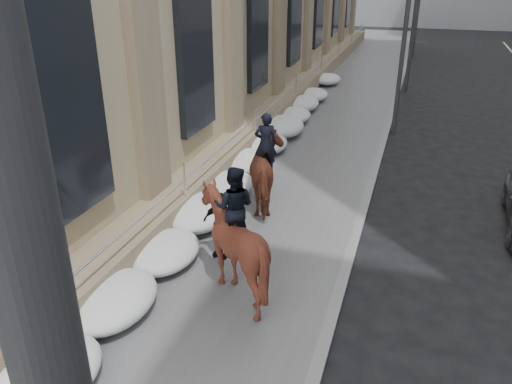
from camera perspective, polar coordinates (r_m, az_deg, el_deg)
ground at (r=10.00m, az=-8.31°, el=-15.82°), size 140.00×140.00×0.00m
sidewalk at (r=18.27m, az=5.41°, el=4.00°), size 5.00×80.00×0.12m
curb at (r=17.93m, az=13.60°, el=3.00°), size 0.24×80.00×0.12m
streetlight_mid at (r=20.83m, az=16.37°, el=18.51°), size 1.71×0.24×8.00m
traffic_signal at (r=28.87m, az=15.77°, el=18.86°), size 4.10×0.22×6.00m
snow_bank at (r=16.78m, az=-0.75°, el=3.71°), size 1.70×18.10×0.76m
mounted_horse_left at (r=13.92m, az=1.53°, el=2.41°), size 1.92×2.62×2.67m
mounted_horse_right at (r=10.22m, az=-2.67°, el=-5.59°), size 2.06×2.25×2.76m
pedestrian at (r=11.62m, az=-4.05°, el=-3.76°), size 1.02×0.59×1.64m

